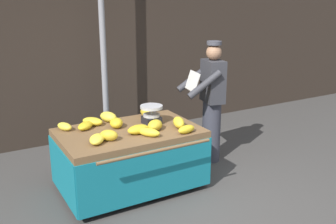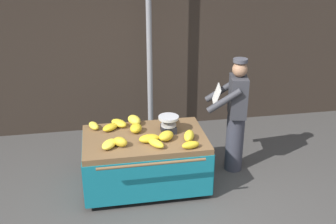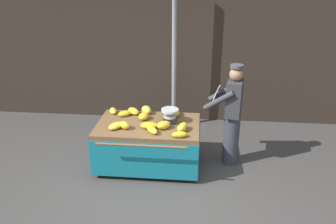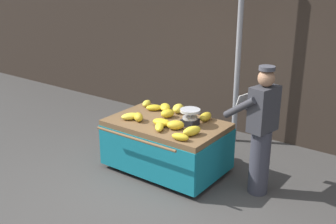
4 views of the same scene
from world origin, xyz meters
name	(u,v)px [view 2 (image 2 of 4)]	position (x,y,z in m)	size (l,w,h in m)	color
ground_plane	(179,224)	(0.00, 0.00, 0.00)	(60.00, 60.00, 0.00)	#423F3D
back_wall	(144,12)	(0.00, 3.03, 2.06)	(16.00, 0.24, 4.13)	#332821
street_pole	(149,47)	(0.01, 2.49, 1.60)	(0.09, 0.09, 3.21)	gray
banana_cart	(145,150)	(-0.28, 0.94, 0.55)	(1.67, 1.25, 0.76)	brown
weighing_scale	(169,124)	(0.06, 1.02, 0.87)	(0.28, 0.28, 0.23)	black
banana_bunch_0	(94,126)	(-0.95, 1.32, 0.80)	(0.12, 0.22, 0.09)	yellow
banana_bunch_1	(110,127)	(-0.72, 1.22, 0.80)	(0.14, 0.25, 0.09)	gold
banana_bunch_2	(156,143)	(-0.17, 0.63, 0.80)	(0.11, 0.27, 0.09)	yellow
banana_bunch_3	(109,144)	(-0.76, 0.72, 0.80)	(0.15, 0.27, 0.09)	yellow
banana_bunch_4	(136,128)	(-0.38, 1.10, 0.82)	(0.16, 0.21, 0.12)	gold
banana_bunch_5	(120,142)	(-0.62, 0.72, 0.82)	(0.13, 0.20, 0.12)	gold
banana_bunch_6	(191,145)	(0.25, 0.51, 0.80)	(0.11, 0.23, 0.09)	gold
banana_bunch_7	(170,119)	(0.14, 1.31, 0.82)	(0.13, 0.26, 0.12)	gold
banana_bunch_8	(134,120)	(-0.37, 1.37, 0.82)	(0.16, 0.26, 0.13)	yellow
banana_bunch_9	(189,136)	(0.28, 0.73, 0.82)	(0.13, 0.27, 0.12)	yellow
banana_bunch_10	(119,123)	(-0.60, 1.33, 0.81)	(0.15, 0.28, 0.10)	yellow
banana_bunch_11	(149,138)	(-0.24, 0.77, 0.81)	(0.16, 0.27, 0.10)	gold
banana_bunch_12	(166,136)	(-0.01, 0.78, 0.82)	(0.16, 0.24, 0.12)	gold
vendor_person	(235,116)	(1.06, 1.14, 0.87)	(0.65, 0.60, 1.71)	#383842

